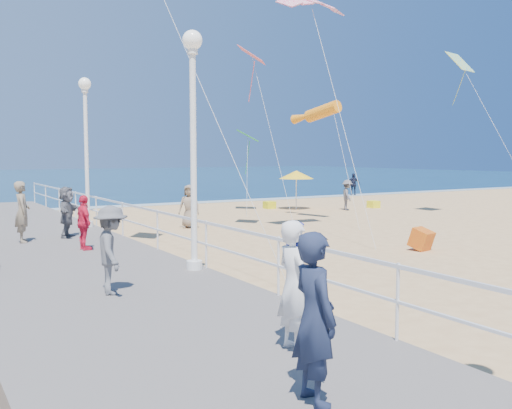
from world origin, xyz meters
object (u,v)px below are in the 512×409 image
beach_walker_b (354,185)px  beach_umbrella (296,175)px  woman_holding_toddler (294,286)px  box_kite (421,241)px  spectator_5 (67,212)px  toddler_held (297,252)px  spectator_2 (111,250)px  spectator_6 (22,212)px  beach_chair_left (269,205)px  beach_walker_a (347,195)px  beach_chair_right (373,204)px  lamp_post_mid (193,125)px  beach_walker_c (189,206)px  lamp_post_far (86,136)px  spectator_0 (315,318)px  spectator_3 (84,223)px

beach_walker_b → beach_umbrella: beach_umbrella is taller
woman_holding_toddler → box_kite: size_ratio=2.90×
spectator_5 → beach_walker_b: size_ratio=0.98×
toddler_held → spectator_2: toddler_held is taller
spectator_6 → beach_walker_b: spectator_6 is taller
spectator_6 → beach_umbrella: size_ratio=0.85×
spectator_5 → beach_chair_left: bearing=-28.5°
woman_holding_toddler → beach_walker_a: 23.75m
box_kite → beach_umbrella: (4.47, 13.08, 1.61)m
spectator_2 → beach_chair_right: spectator_2 is taller
spectator_5 → beach_chair_left: 15.45m
woman_holding_toddler → spectator_2: woman_holding_toddler is taller
lamp_post_mid → beach_walker_c: lamp_post_mid is taller
beach_chair_left → lamp_post_far: bearing=-152.6°
lamp_post_mid → woman_holding_toddler: lamp_post_mid is taller
spectator_0 → spectator_3: spectator_0 is taller
spectator_5 → beach_walker_c: size_ratio=0.91×
lamp_post_far → box_kite: 12.07m
beach_umbrella → beach_chair_left: beach_umbrella is taller
woman_holding_toddler → beach_walker_c: 16.15m
woman_holding_toddler → beach_chair_left: 24.28m
beach_umbrella → lamp_post_far: bearing=-159.0°
lamp_post_mid → beach_chair_left: lamp_post_mid is taller
spectator_6 → beach_chair_right: (19.57, 6.07, -1.11)m
woman_holding_toddler → toddler_held: 0.46m
woman_holding_toddler → spectator_3: woman_holding_toddler is taller
woman_holding_toddler → beach_umbrella: bearing=-30.8°
lamp_post_far → spectator_3: size_ratio=3.54×
spectator_2 → box_kite: size_ratio=2.76×
beach_walker_b → spectator_3: bearing=77.7°
spectator_6 → beach_walker_b: size_ratio=1.10×
beach_walker_b → beach_chair_left: bearing=69.2°
beach_walker_a → beach_umbrella: beach_umbrella is taller
spectator_0 → beach_walker_c: spectator_0 is taller
spectator_5 → beach_umbrella: size_ratio=0.75×
lamp_post_mid → spectator_6: 7.22m
beach_chair_left → spectator_6: bearing=-148.5°
woman_holding_toddler → spectator_6: spectator_6 is taller
lamp_post_mid → woman_holding_toddler: size_ratio=3.06×
woman_holding_toddler → spectator_3: 9.53m
woman_holding_toddler → beach_walker_c: woman_holding_toddler is taller
beach_walker_a → lamp_post_far: bearing=129.4°
lamp_post_mid → lamp_post_far: size_ratio=1.00×
beach_chair_left → beach_chair_right: bearing=-26.9°
spectator_3 → spectator_5: (0.16, 2.67, 0.05)m
toddler_held → box_kite: toddler_held is taller
woman_holding_toddler → box_kite: 11.29m
beach_chair_right → beach_walker_c: bearing=-167.8°
spectator_3 → box_kite: bearing=-112.2°
spectator_6 → beach_walker_a: spectator_6 is taller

